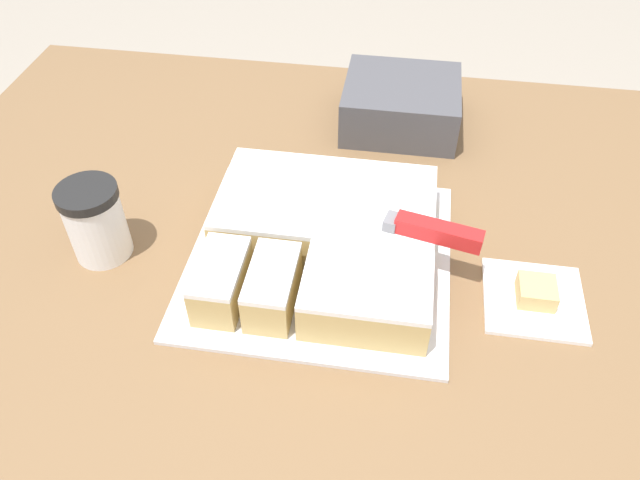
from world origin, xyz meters
The scene contains 8 objects.
countertop centered at (0.00, 0.00, 0.47)m, with size 1.40×1.10×0.94m.
cake_board centered at (-0.07, 0.04, 0.95)m, with size 0.34×0.33×0.01m.
cake centered at (-0.06, 0.04, 0.98)m, with size 0.28×0.28×0.06m.
knife centered at (0.04, 0.04, 1.02)m, with size 0.33×0.10×0.02m.
coffee_cup centered at (-0.35, 0.01, 1.00)m, with size 0.08×0.08×0.11m.
paper_napkin centered at (0.20, 0.01, 0.95)m, with size 0.12×0.12×0.01m.
brownie centered at (0.20, 0.01, 0.96)m, with size 0.05×0.05×0.02m.
storage_box centered at (0.01, 0.37, 0.98)m, with size 0.19×0.17×0.08m.
Camera 1 is at (0.02, -0.53, 1.53)m, focal length 35.00 mm.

